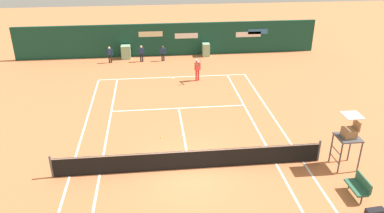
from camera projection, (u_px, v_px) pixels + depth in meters
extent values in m
plane|color=#C67042|center=(190.00, 169.00, 17.42)|extent=(80.00, 80.00, 0.00)
cube|color=white|center=(173.00, 77.00, 27.95)|extent=(10.60, 0.10, 0.01)
cube|color=white|center=(70.00, 176.00, 16.90)|extent=(0.10, 23.40, 0.01)
cube|color=white|center=(100.00, 174.00, 17.03)|extent=(0.10, 23.40, 0.01)
cube|color=white|center=(276.00, 163.00, 17.82)|extent=(0.10, 23.40, 0.01)
cube|color=white|center=(303.00, 161.00, 17.94)|extent=(0.10, 23.40, 0.01)
cube|color=white|center=(179.00, 108.00, 23.18)|extent=(8.00, 0.10, 0.01)
cube|color=white|center=(183.00, 134.00, 20.30)|extent=(0.10, 6.40, 0.01)
cube|color=white|center=(173.00, 78.00, 27.81)|extent=(0.10, 0.24, 0.01)
cylinder|color=#4C4C51|center=(51.00, 167.00, 16.60)|extent=(0.10, 0.10, 1.07)
cylinder|color=#4C4C51|center=(319.00, 151.00, 17.79)|extent=(0.10, 0.10, 1.07)
cube|color=black|center=(190.00, 160.00, 17.22)|extent=(12.00, 0.03, 0.95)
cube|color=white|center=(190.00, 151.00, 17.03)|extent=(12.00, 0.04, 0.06)
cube|color=#144233|center=(169.00, 39.00, 32.14)|extent=(25.00, 0.24, 2.71)
cube|color=beige|center=(151.00, 34.00, 31.65)|extent=(1.96, 0.02, 0.44)
cube|color=white|center=(248.00, 34.00, 32.57)|extent=(2.15, 0.02, 0.44)
cube|color=white|center=(186.00, 36.00, 32.03)|extent=(1.92, 0.02, 0.44)
cube|color=#2D6BA8|center=(258.00, 32.00, 32.55)|extent=(1.70, 0.02, 0.44)
cube|color=#8CB793|center=(126.00, 52.00, 31.64)|extent=(0.75, 0.70, 1.11)
cube|color=#8CB793|center=(206.00, 50.00, 32.30)|extent=(0.59, 0.70, 1.07)
cylinder|color=#47474C|center=(340.00, 158.00, 16.82)|extent=(0.07, 0.07, 1.49)
cylinder|color=#47474C|center=(331.00, 148.00, 17.63)|extent=(0.07, 0.07, 1.49)
cylinder|color=#47474C|center=(360.00, 157.00, 16.91)|extent=(0.07, 0.07, 1.49)
cylinder|color=#47474C|center=(350.00, 147.00, 17.72)|extent=(0.07, 0.07, 1.49)
cylinder|color=#47474C|center=(334.00, 159.00, 17.35)|extent=(0.04, 0.81, 0.04)
cylinder|color=#47474C|center=(336.00, 150.00, 17.16)|extent=(0.04, 0.81, 0.04)
cube|color=#47474C|center=(348.00, 137.00, 16.94)|extent=(1.00, 1.00, 0.06)
cube|color=olive|center=(349.00, 133.00, 16.84)|extent=(0.52, 0.56, 0.40)
cube|color=olive|center=(357.00, 125.00, 16.71)|extent=(0.06, 0.56, 0.45)
cube|color=white|center=(352.00, 115.00, 16.48)|extent=(0.76, 0.80, 0.04)
cylinder|color=#38383D|center=(361.00, 200.00, 15.12)|extent=(0.06, 0.06, 0.38)
cylinder|color=#38383D|center=(349.00, 185.00, 16.03)|extent=(0.06, 0.06, 0.38)
cube|color=#2D664C|center=(356.00, 188.00, 15.48)|extent=(0.48, 1.17, 0.08)
cube|color=#2D664C|center=(364.00, 182.00, 15.40)|extent=(0.06, 1.17, 0.42)
cube|color=black|center=(375.00, 213.00, 14.50)|extent=(0.73, 0.36, 0.32)
sphere|color=black|center=(383.00, 212.00, 14.56)|extent=(0.29, 0.29, 0.28)
cylinder|color=red|center=(198.00, 75.00, 27.21)|extent=(0.13, 0.13, 0.79)
cylinder|color=red|center=(196.00, 76.00, 27.13)|extent=(0.13, 0.13, 0.79)
cube|color=red|center=(197.00, 66.00, 26.89)|extent=(0.40, 0.32, 0.55)
sphere|color=#8C664C|center=(197.00, 61.00, 26.72)|extent=(0.22, 0.22, 0.22)
cylinder|color=white|center=(197.00, 60.00, 26.69)|extent=(0.21, 0.21, 0.06)
cylinder|color=red|center=(200.00, 66.00, 27.00)|extent=(0.08, 0.08, 0.53)
cylinder|color=#8C664C|center=(197.00, 65.00, 26.48)|extent=(0.29, 0.52, 0.08)
cylinder|color=black|center=(199.00, 64.00, 26.23)|extent=(0.03, 0.03, 0.22)
torus|color=#DB3838|center=(199.00, 61.00, 26.12)|extent=(0.29, 0.15, 0.30)
cylinder|color=silver|center=(199.00, 61.00, 26.12)|extent=(0.24, 0.11, 0.26)
cylinder|color=black|center=(164.00, 57.00, 31.17)|extent=(0.10, 0.10, 0.64)
cylinder|color=black|center=(162.00, 57.00, 31.17)|extent=(0.10, 0.10, 0.64)
cube|color=navy|center=(163.00, 51.00, 30.94)|extent=(0.30, 0.19, 0.45)
sphere|color=brown|center=(163.00, 47.00, 30.81)|extent=(0.18, 0.18, 0.18)
cylinder|color=navy|center=(165.00, 51.00, 30.96)|extent=(0.07, 0.07, 0.43)
cylinder|color=navy|center=(161.00, 51.00, 30.95)|extent=(0.07, 0.07, 0.43)
cylinder|color=black|center=(111.00, 59.00, 30.77)|extent=(0.11, 0.11, 0.67)
cylinder|color=black|center=(109.00, 59.00, 30.74)|extent=(0.11, 0.11, 0.67)
cube|color=navy|center=(110.00, 52.00, 30.51)|extent=(0.32, 0.20, 0.47)
sphere|color=beige|center=(109.00, 48.00, 30.37)|extent=(0.18, 0.18, 0.18)
cylinder|color=navy|center=(112.00, 52.00, 30.56)|extent=(0.07, 0.07, 0.45)
cylinder|color=navy|center=(107.00, 52.00, 30.49)|extent=(0.07, 0.07, 0.45)
cylinder|color=black|center=(143.00, 58.00, 30.99)|extent=(0.11, 0.11, 0.68)
cylinder|color=black|center=(141.00, 58.00, 31.00)|extent=(0.11, 0.11, 0.68)
cube|color=navy|center=(141.00, 51.00, 30.75)|extent=(0.33, 0.22, 0.47)
sphere|color=beige|center=(141.00, 47.00, 30.61)|extent=(0.19, 0.19, 0.19)
cylinder|color=navy|center=(144.00, 51.00, 30.76)|extent=(0.07, 0.07, 0.46)
cylinder|color=navy|center=(139.00, 51.00, 30.77)|extent=(0.07, 0.07, 0.46)
sphere|color=#CCE033|center=(125.00, 93.00, 25.20)|extent=(0.07, 0.07, 0.07)
sphere|color=#CCE033|center=(231.00, 93.00, 25.22)|extent=(0.07, 0.07, 0.07)
sphere|color=#CCE033|center=(161.00, 137.00, 19.94)|extent=(0.07, 0.07, 0.07)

